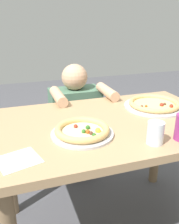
# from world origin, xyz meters

# --- Properties ---
(dining_table) EXTENTS (1.28, 0.81, 0.75)m
(dining_table) POSITION_xyz_m (0.00, 0.00, 0.64)
(dining_table) COLOR tan
(dining_table) RESTS_ON ground
(pizza_near) EXTENTS (0.31, 0.31, 0.04)m
(pizza_near) POSITION_xyz_m (-0.18, -0.11, 0.77)
(pizza_near) COLOR #B7B7BC
(pizza_near) RESTS_ON dining_table
(pizza_far) EXTENTS (0.37, 0.37, 0.04)m
(pizza_far) POSITION_xyz_m (0.36, 0.12, 0.77)
(pizza_far) COLOR #B7B7BC
(pizza_far) RESTS_ON dining_table
(water_cup_clear) EXTENTS (0.08, 0.08, 0.10)m
(water_cup_clear) POSITION_xyz_m (0.10, -0.30, 0.80)
(water_cup_clear) COLOR silver
(water_cup_clear) RESTS_ON dining_table
(paper_napkin) EXTENTS (0.19, 0.18, 0.00)m
(paper_napkin) POSITION_xyz_m (-0.49, -0.25, 0.75)
(paper_napkin) COLOR white
(paper_napkin) RESTS_ON dining_table
(diner_seated) EXTENTS (0.42, 0.53, 0.95)m
(diner_seated) POSITION_xyz_m (-0.01, 0.65, 0.43)
(diner_seated) COLOR #333847
(diner_seated) RESTS_ON ground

